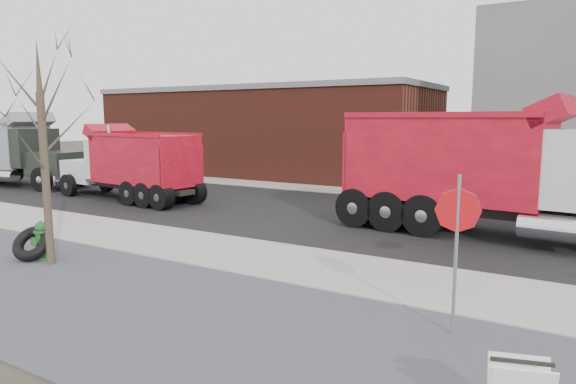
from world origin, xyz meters
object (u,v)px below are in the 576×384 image
Objects in this scene: truck_tire at (32,243)px; dump_truck_grey at (10,149)px; dump_truck_red_a at (493,168)px; stop_sign at (457,227)px; dump_truck_red_b at (131,163)px; fire_hydrant at (41,242)px.

truck_tire is 0.15× the size of dump_truck_grey.
dump_truck_red_a is at bearing 42.65° from truck_tire.
dump_truck_grey is (-23.90, 7.22, 0.09)m from stop_sign.
dump_truck_grey reaches higher than dump_truck_red_b.
truck_tire is 12.43m from dump_truck_red_a.
dump_truck_red_b is (-5.03, 7.47, 1.16)m from fire_hydrant.
stop_sign is at bearing -22.66° from dump_truck_grey.
fire_hydrant is 0.21m from truck_tire.
dump_truck_red_a is at bearing 26.58° from fire_hydrant.
stop_sign is (9.70, 0.60, 1.33)m from fire_hydrant.
fire_hydrant is 12.25m from dump_truck_red_a.
dump_truck_red_a is at bearing -5.02° from dump_truck_grey.
dump_truck_grey is at bearing 169.96° from stop_sign.
dump_truck_red_a is at bearing 102.12° from stop_sign.
stop_sign is at bearing 159.85° from dump_truck_red_b.
stop_sign is 0.35× the size of dump_truck_red_b.
dump_truck_red_a is 23.20m from dump_truck_grey.
fire_hydrant is 0.37× the size of stop_sign.
fire_hydrant is 0.09× the size of dump_truck_red_a.
dump_truck_red_a reaches higher than stop_sign.
truck_tire is 0.47× the size of stop_sign.
dump_truck_red_a reaches higher than fire_hydrant.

